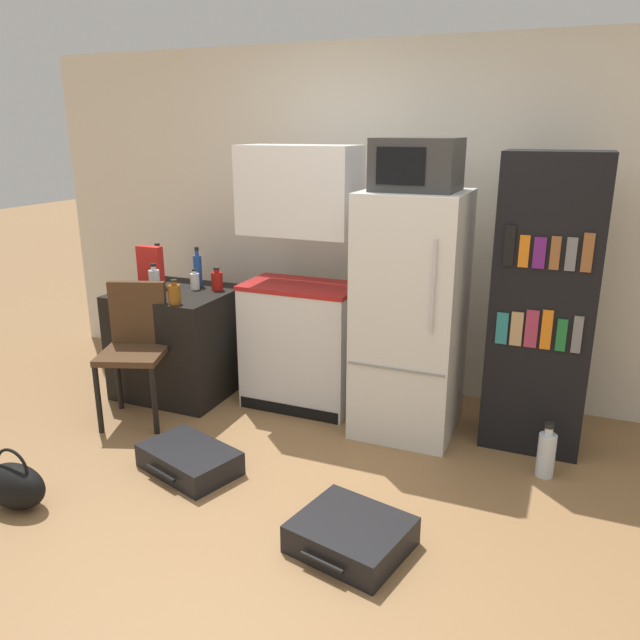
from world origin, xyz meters
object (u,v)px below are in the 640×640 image
at_px(cereal_box, 151,267).
at_px(bottle_milk_white, 195,281).
at_px(bottle_clear_short, 155,281).
at_px(bottle_blue_soda, 198,270).
at_px(bottle_ketchup_red, 217,281).
at_px(suitcase_large_flat, 351,535).
at_px(refrigerator, 411,316).
at_px(handbag, 15,485).
at_px(bookshelf, 543,306).
at_px(kitchen_hutch, 301,293).
at_px(bottle_amber_beer, 174,294).
at_px(water_bottle_front, 546,454).
at_px(microwave, 417,164).
at_px(side_table, 179,341).
at_px(bottle_wine_dark, 159,264).
at_px(suitcase_small_flat, 189,459).
at_px(chair, 136,339).

bearing_deg(cereal_box, bottle_milk_white, 9.32).
height_order(bottle_clear_short, bottle_blue_soda, bottle_blue_soda).
distance_m(bottle_ketchup_red, bottle_milk_white, 0.17).
relative_size(bottle_ketchup_red, suitcase_large_flat, 0.28).
distance_m(refrigerator, handbag, 2.41).
bearing_deg(cereal_box, handbag, -78.96).
distance_m(bookshelf, bottle_ketchup_red, 2.22).
bearing_deg(bottle_milk_white, kitchen_hutch, 3.13).
bearing_deg(bottle_amber_beer, suitcase_large_flat, -30.93).
xyz_separation_m(bottle_blue_soda, water_bottle_front, (2.53, -0.42, -0.76)).
bearing_deg(microwave, bottle_ketchup_red, 176.78).
xyz_separation_m(side_table, bottle_wine_dark, (-0.33, 0.26, 0.50)).
xyz_separation_m(suitcase_small_flat, handbag, (-0.62, -0.65, 0.06)).
bearing_deg(bottle_amber_beer, bottle_wine_dark, 133.93).
bearing_deg(side_table, bottle_blue_soda, 69.48).
bearing_deg(bottle_amber_beer, kitchen_hutch, 30.90).
xyz_separation_m(chair, suitcase_large_flat, (1.81, -0.79, -0.48)).
bearing_deg(chair, bottle_blue_soda, 63.30).
distance_m(microwave, bottle_wine_dark, 2.21).
height_order(bottle_ketchup_red, water_bottle_front, bottle_ketchup_red).
bearing_deg(water_bottle_front, suitcase_small_flat, -158.94).
distance_m(refrigerator, bottle_amber_beer, 1.55).
bearing_deg(handbag, kitchen_hutch, 64.36).
bearing_deg(side_table, bottle_ketchup_red, 26.63).
xyz_separation_m(bottle_ketchup_red, suitcase_large_flat, (1.54, -1.39, -0.77)).
relative_size(bottle_ketchup_red, bottle_wine_dark, 0.60).
bearing_deg(bookshelf, handbag, -143.53).
xyz_separation_m(side_table, bookshelf, (2.48, 0.16, 0.50)).
xyz_separation_m(microwave, water_bottle_front, (0.88, -0.28, -1.55)).
relative_size(kitchen_hutch, bottle_amber_beer, 10.86).
distance_m(bottle_amber_beer, water_bottle_front, 2.50).
height_order(bookshelf, handbag, bookshelf).
bearing_deg(bottle_wine_dark, suitcase_small_flat, -49.44).
xyz_separation_m(side_table, water_bottle_front, (2.60, -0.23, -0.25)).
bearing_deg(cereal_box, suitcase_large_flat, -32.35).
xyz_separation_m(kitchen_hutch, cereal_box, (-1.16, -0.10, 0.11)).
distance_m(refrigerator, microwave, 0.92).
relative_size(refrigerator, bottle_amber_beer, 9.34).
height_order(bookshelf, bottle_wine_dark, bookshelf).
bearing_deg(microwave, refrigerator, 74.37).
distance_m(side_table, handbag, 1.63).
bearing_deg(side_table, chair, -90.57).
height_order(bottle_milk_white, suitcase_large_flat, bottle_milk_white).
height_order(side_table, cereal_box, cereal_box).
distance_m(refrigerator, bottle_milk_white, 1.61).
height_order(bottle_milk_white, cereal_box, cereal_box).
relative_size(bottle_blue_soda, chair, 0.32).
relative_size(side_table, suitcase_small_flat, 1.23).
height_order(bottle_ketchup_red, chair, bottle_ketchup_red).
distance_m(refrigerator, suitcase_large_flat, 1.48).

